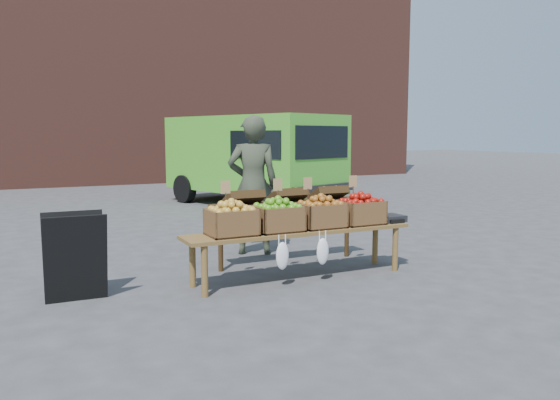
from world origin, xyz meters
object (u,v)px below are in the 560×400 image
crate_russet_pears (278,219)px  crate_green_apples (360,212)px  crate_red_apples (321,215)px  crate_golden_apples (232,222)px  weighing_scale (389,218)px  chalkboard_sign (75,257)px  delivery_van (252,161)px  back_table (287,223)px  vendor (253,185)px  display_bench (300,254)px

crate_russet_pears → crate_green_apples: (1.10, 0.00, 0.00)m
crate_red_apples → crate_golden_apples: bearing=180.0°
weighing_scale → chalkboard_sign: bearing=175.9°
crate_green_apples → crate_red_apples: bearing=180.0°
delivery_van → chalkboard_sign: 7.64m
back_table → crate_golden_apples: back_table is taller
crate_golden_apples → crate_russet_pears: size_ratio=1.00×
crate_green_apples → delivery_van: bearing=77.8°
crate_golden_apples → weighing_scale: crate_golden_apples is taller
vendor → weighing_scale: vendor is taller
crate_red_apples → weighing_scale: 0.98m
chalkboard_sign → crate_green_apples: bearing=-3.0°
weighing_scale → crate_green_apples: bearing=180.0°
weighing_scale → display_bench: bearing=180.0°
back_table → crate_golden_apples: size_ratio=4.20×
back_table → crate_russet_pears: size_ratio=4.20×
delivery_van → chalkboard_sign: (-4.57, -6.09, -0.58)m
crate_russet_pears → weighing_scale: size_ratio=1.47×
crate_golden_apples → weighing_scale: 2.08m
crate_russet_pears → delivery_van: bearing=68.7°
delivery_van → crate_green_apples: bearing=-120.7°
display_bench → crate_red_apples: 0.51m
chalkboard_sign → display_bench: 2.39m
crate_green_apples → weighing_scale: (0.42, 0.00, -0.10)m
crate_green_apples → weighing_scale: 0.44m
delivery_van → back_table: 6.00m
chalkboard_sign → crate_green_apples: size_ratio=1.77×
chalkboard_sign → crate_golden_apples: 1.59m
crate_golden_apples → crate_green_apples: 1.65m
back_table → crate_russet_pears: back_table is taller
crate_red_apples → crate_green_apples: 0.55m
chalkboard_sign → back_table: (2.59, 0.46, 0.08)m
crate_red_apples → weighing_scale: bearing=0.0°
crate_red_apples → weighing_scale: (0.97, 0.00, -0.10)m
crate_golden_apples → crate_red_apples: size_ratio=1.00×
crate_red_apples → crate_green_apples: size_ratio=1.00×
chalkboard_sign → crate_russet_pears: size_ratio=1.77×
crate_golden_apples → chalkboard_sign: bearing=170.5°
chalkboard_sign → crate_golden_apples: chalkboard_sign is taller
chalkboard_sign → weighing_scale: 3.64m
crate_russet_pears → crate_red_apples: bearing=0.0°
display_bench → crate_green_apples: (0.83, 0.00, 0.42)m
display_bench → delivery_van: bearing=70.9°
display_bench → weighing_scale: 1.29m
delivery_van → crate_green_apples: size_ratio=9.17×
display_bench → crate_green_apples: crate_green_apples is taller
crate_golden_apples → crate_green_apples: bearing=0.0°
vendor → chalkboard_sign: (-2.44, -1.19, -0.50)m
display_bench → vendor: bearing=87.5°
chalkboard_sign → back_table: bearing=11.8°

